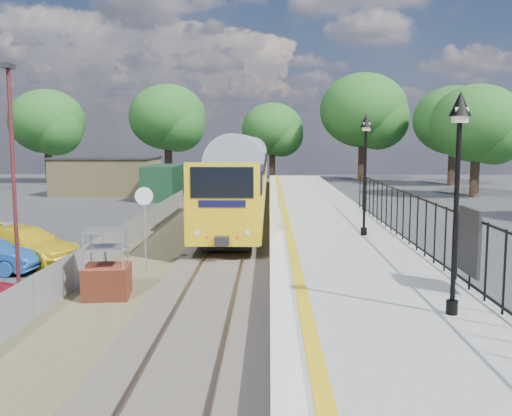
{
  "coord_description": "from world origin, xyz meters",
  "views": [
    {
      "loc": [
        1.68,
        -15.67,
        4.52
      ],
      "look_at": [
        1.18,
        5.48,
        2.0
      ],
      "focal_mm": 40.0,
      "sensor_mm": 36.0,
      "label": 1
    }
  ],
  "objects_px": {
    "victorian_lamp_south": "(458,151)",
    "victorian_lamp_north": "(366,146)",
    "speed_sign": "(145,215)",
    "brick_plinth": "(107,266)",
    "car_yellow": "(25,245)",
    "train": "(246,171)",
    "carpark_lamp": "(13,161)"
  },
  "relations": [
    {
      "from": "brick_plinth",
      "to": "speed_sign",
      "type": "distance_m",
      "value": 3.21
    },
    {
      "from": "victorian_lamp_north",
      "to": "car_yellow",
      "type": "distance_m",
      "value": 13.19
    },
    {
      "from": "brick_plinth",
      "to": "speed_sign",
      "type": "height_order",
      "value": "speed_sign"
    },
    {
      "from": "carpark_lamp",
      "to": "brick_plinth",
      "type": "bearing_deg",
      "value": -22.12
    },
    {
      "from": "victorian_lamp_south",
      "to": "victorian_lamp_north",
      "type": "height_order",
      "value": "same"
    },
    {
      "from": "speed_sign",
      "to": "carpark_lamp",
      "type": "distance_m",
      "value": 4.38
    },
    {
      "from": "victorian_lamp_north",
      "to": "car_yellow",
      "type": "xyz_separation_m",
      "value": [
        -12.63,
        -1.17,
        -3.62
      ]
    },
    {
      "from": "victorian_lamp_south",
      "to": "speed_sign",
      "type": "distance_m",
      "value": 10.95
    },
    {
      "from": "carpark_lamp",
      "to": "victorian_lamp_north",
      "type": "bearing_deg",
      "value": 21.96
    },
    {
      "from": "train",
      "to": "speed_sign",
      "type": "bearing_deg",
      "value": -96.57
    },
    {
      "from": "speed_sign",
      "to": "car_yellow",
      "type": "relative_size",
      "value": 0.64
    },
    {
      "from": "train",
      "to": "car_yellow",
      "type": "xyz_separation_m",
      "value": [
        -7.33,
        -19.99,
        -1.66
      ]
    },
    {
      "from": "carpark_lamp",
      "to": "speed_sign",
      "type": "bearing_deg",
      "value": 25.55
    },
    {
      "from": "victorian_lamp_north",
      "to": "train",
      "type": "bearing_deg",
      "value": 105.72
    },
    {
      "from": "brick_plinth",
      "to": "victorian_lamp_north",
      "type": "bearing_deg",
      "value": 35.39
    },
    {
      "from": "car_yellow",
      "to": "train",
      "type": "bearing_deg",
      "value": 4.07
    },
    {
      "from": "victorian_lamp_north",
      "to": "train",
      "type": "height_order",
      "value": "victorian_lamp_north"
    },
    {
      "from": "brick_plinth",
      "to": "car_yellow",
      "type": "bearing_deg",
      "value": 132.96
    },
    {
      "from": "victorian_lamp_south",
      "to": "speed_sign",
      "type": "height_order",
      "value": "victorian_lamp_south"
    },
    {
      "from": "victorian_lamp_north",
      "to": "brick_plinth",
      "type": "xyz_separation_m",
      "value": [
        -8.26,
        -5.87,
        -3.32
      ]
    },
    {
      "from": "speed_sign",
      "to": "carpark_lamp",
      "type": "height_order",
      "value": "carpark_lamp"
    },
    {
      "from": "victorian_lamp_south",
      "to": "victorian_lamp_north",
      "type": "xyz_separation_m",
      "value": [
        -0.2,
        10.0,
        0.0
      ]
    },
    {
      "from": "car_yellow",
      "to": "carpark_lamp",
      "type": "bearing_deg",
      "value": -135.83
    },
    {
      "from": "victorian_lamp_north",
      "to": "carpark_lamp",
      "type": "height_order",
      "value": "carpark_lamp"
    },
    {
      "from": "carpark_lamp",
      "to": "victorian_lamp_south",
      "type": "bearing_deg",
      "value": -25.01
    },
    {
      "from": "train",
      "to": "carpark_lamp",
      "type": "relative_size",
      "value": 6.02
    },
    {
      "from": "train",
      "to": "car_yellow",
      "type": "relative_size",
      "value": 8.75
    },
    {
      "from": "speed_sign",
      "to": "car_yellow",
      "type": "xyz_separation_m",
      "value": [
        -4.83,
        1.71,
        -1.36
      ]
    },
    {
      "from": "train",
      "to": "brick_plinth",
      "type": "relative_size",
      "value": 20.12
    },
    {
      "from": "victorian_lamp_north",
      "to": "carpark_lamp",
      "type": "bearing_deg",
      "value": -158.04
    },
    {
      "from": "speed_sign",
      "to": "brick_plinth",
      "type": "bearing_deg",
      "value": -108.34
    },
    {
      "from": "victorian_lamp_north",
      "to": "speed_sign",
      "type": "distance_m",
      "value": 8.61
    }
  ]
}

